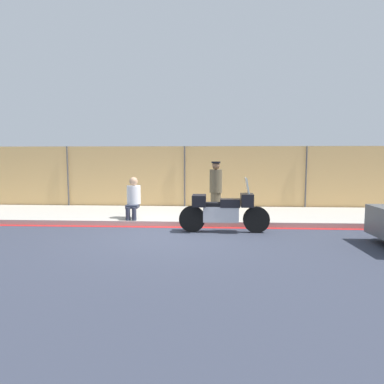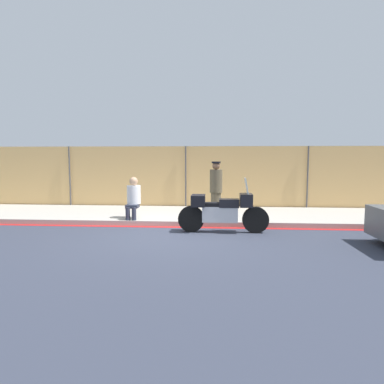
% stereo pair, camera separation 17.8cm
% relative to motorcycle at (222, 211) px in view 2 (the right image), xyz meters
% --- Properties ---
extents(ground_plane, '(120.00, 120.00, 0.00)m').
position_rel_motorcycle_xyz_m(ground_plane, '(-1.31, -0.51, -0.58)').
color(ground_plane, '#333847').
extents(sidewalk, '(33.11, 3.10, 0.15)m').
position_rel_motorcycle_xyz_m(sidewalk, '(-1.31, 2.20, -0.51)').
color(sidewalk, '#ADA89E').
rests_on(sidewalk, ground_plane).
extents(curb_paint_stripe, '(33.11, 0.18, 0.01)m').
position_rel_motorcycle_xyz_m(curb_paint_stripe, '(-1.31, 0.56, -0.58)').
color(curb_paint_stripe, red).
rests_on(curb_paint_stripe, ground_plane).
extents(storefront_fence, '(31.45, 0.17, 2.39)m').
position_rel_motorcycle_xyz_m(storefront_fence, '(-1.31, 3.84, 0.61)').
color(storefront_fence, '#E5B26B').
rests_on(storefront_fence, ground_plane).
extents(motorcycle, '(2.39, 0.51, 1.45)m').
position_rel_motorcycle_xyz_m(motorcycle, '(0.00, 0.00, 0.00)').
color(motorcycle, black).
rests_on(motorcycle, ground_plane).
extents(officer_standing, '(0.39, 0.39, 1.70)m').
position_rel_motorcycle_xyz_m(officer_standing, '(-0.17, 1.81, 0.43)').
color(officer_standing, brown).
rests_on(officer_standing, sidewalk).
extents(person_seated_on_curb, '(0.41, 0.66, 1.24)m').
position_rel_motorcycle_xyz_m(person_seated_on_curb, '(-2.65, 1.09, 0.24)').
color(person_seated_on_curb, '#2D3342').
rests_on(person_seated_on_curb, sidewalk).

